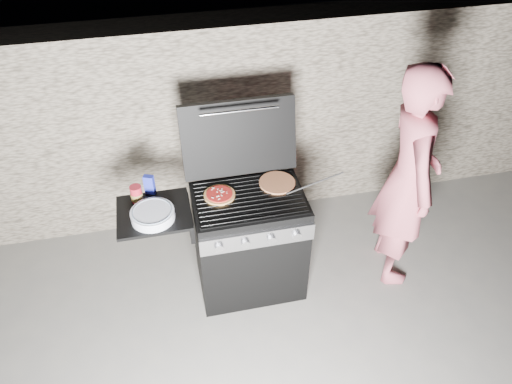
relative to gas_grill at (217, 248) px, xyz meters
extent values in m
plane|color=#605D5A|center=(0.25, 0.00, -0.46)|extent=(50.00, 50.00, 0.00)
cube|color=gray|center=(0.25, 1.05, 0.44)|extent=(8.00, 0.35, 1.80)
cylinder|color=tan|center=(0.48, 0.11, 0.46)|extent=(0.35, 0.35, 0.01)
cylinder|color=#A71B29|center=(-0.52, 0.14, 0.51)|extent=(0.08, 0.08, 0.13)
cube|color=#1F2AA9|center=(-0.43, 0.21, 0.52)|extent=(0.08, 0.06, 0.15)
cylinder|color=white|center=(-0.42, -0.07, 0.48)|extent=(0.32, 0.32, 0.07)
imported|color=#BF5867|center=(1.44, -0.06, 0.46)|extent=(0.55, 0.74, 1.84)
cylinder|color=black|center=(0.73, 0.00, 0.50)|extent=(0.44, 0.07, 0.09)
camera|label=1|loc=(-0.28, -2.63, 2.74)|focal=35.00mm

